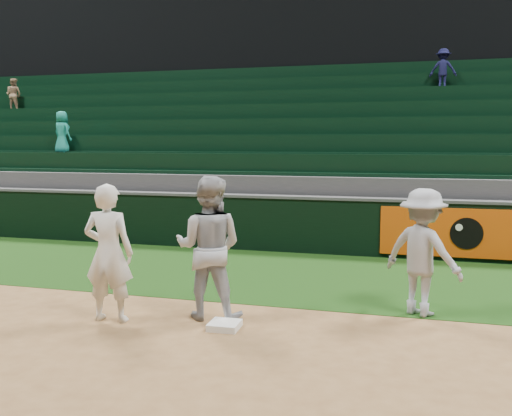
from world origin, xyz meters
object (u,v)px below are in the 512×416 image
at_px(first_base, 225,325).
at_px(baserunner, 209,247).
at_px(base_coach, 423,252).
at_px(first_baseman, 109,253).

distance_m(first_base, baserunner, 1.09).
height_order(first_base, baserunner, baserunner).
relative_size(baserunner, base_coach, 1.11).
height_order(first_base, first_baseman, first_baseman).
bearing_deg(first_baseman, baserunner, -163.53).
bearing_deg(baserunner, base_coach, -166.87).
height_order(baserunner, base_coach, baserunner).
height_order(first_baseman, base_coach, first_baseman).
distance_m(first_baseman, baserunner, 1.35).
bearing_deg(baserunner, first_baseman, 17.29).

